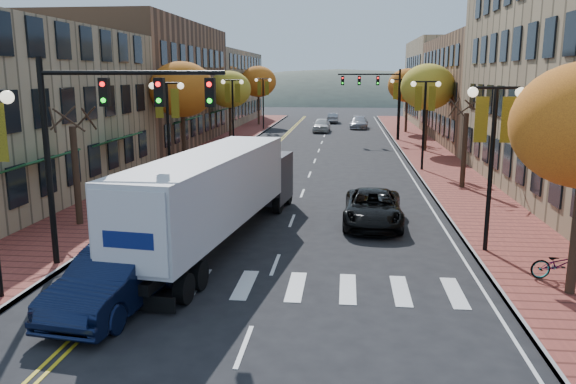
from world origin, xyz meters
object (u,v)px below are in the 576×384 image
(semi_truck, at_px, (221,189))
(bicycle, at_px, (560,264))
(navy_sedan, at_px, (117,278))
(black_suv, at_px, (373,208))

(semi_truck, height_order, bicycle, semi_truck)
(semi_truck, distance_m, navy_sedan, 6.74)
(navy_sedan, relative_size, black_suv, 0.99)
(semi_truck, relative_size, bicycle, 8.16)
(semi_truck, xyz_separation_m, navy_sedan, (-1.57, -6.44, -1.26))
(semi_truck, xyz_separation_m, bicycle, (11.48, -3.19, -1.51))
(navy_sedan, relative_size, bicycle, 2.95)
(semi_truck, distance_m, black_suv, 6.97)
(navy_sedan, height_order, black_suv, navy_sedan)
(black_suv, bearing_deg, bicycle, -47.74)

